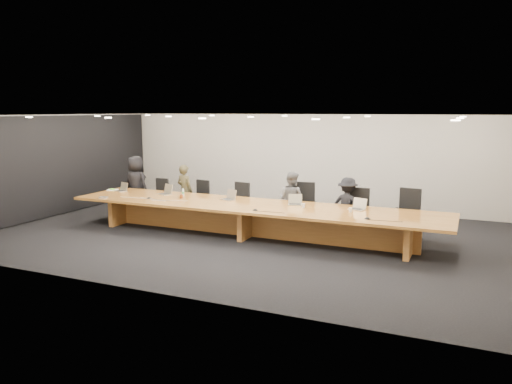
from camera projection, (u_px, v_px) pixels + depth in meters
ground at (251, 236)px, 11.73m from camera, size 12.00×12.00×0.00m
back_wall at (305, 161)px, 15.12m from camera, size 12.00×0.02×2.80m
left_wall_panel at (56, 167)px, 13.86m from camera, size 0.08×7.84×2.74m
conference_table at (251, 214)px, 11.64m from camera, size 9.00×1.80×0.75m
chair_far_left at (158, 196)px, 14.25m from camera, size 0.54×0.54×1.01m
chair_left at (198, 199)px, 13.72m from camera, size 0.61×0.61×1.03m
chair_mid_left at (238, 202)px, 13.07m from camera, size 0.61×0.61×1.06m
chair_mid_right at (303, 206)px, 12.36m from camera, size 0.66×0.66×1.17m
chair_right at (357, 211)px, 11.79m from camera, size 0.57×0.57×1.12m
chair_far_right at (407, 214)px, 11.38m from camera, size 0.68×0.68×1.17m
person_a at (136, 184)px, 14.26m from camera, size 0.86×0.62×1.64m
person_b at (185, 191)px, 13.67m from camera, size 0.60×0.46×1.46m
person_c at (291, 200)px, 12.42m from camera, size 0.80×0.69×1.42m
person_d at (347, 205)px, 11.91m from camera, size 0.95×0.67×1.34m
laptop_a at (120, 187)px, 13.48m from camera, size 0.37×0.32×0.25m
laptop_b at (164, 189)px, 12.97m from camera, size 0.42×0.38×0.27m
laptop_c at (228, 195)px, 12.17m from camera, size 0.41×0.36×0.26m
laptop_d at (295, 200)px, 11.53m from camera, size 0.37×0.31×0.25m
laptop_e at (357, 204)px, 10.97m from camera, size 0.39×0.34×0.26m
water_bottle at (183, 193)px, 12.69m from camera, size 0.08×0.08×0.19m
amber_mug at (181, 196)px, 12.41m from camera, size 0.09×0.09×0.10m
paper_cup_near at (304, 206)px, 11.23m from camera, size 0.09×0.09×0.09m
paper_cup_far at (350, 210)px, 10.74m from camera, size 0.09×0.09×0.10m
notepad at (112, 190)px, 13.68m from camera, size 0.34×0.31×0.02m
lime_gadget at (112, 189)px, 13.68m from camera, size 0.17×0.13×0.02m
av_box at (103, 197)px, 12.49m from camera, size 0.23×0.19×0.03m
mic_left at (149, 198)px, 12.39m from camera, size 0.16×0.16×0.03m
mic_center at (255, 210)px, 10.93m from camera, size 0.16×0.16×0.03m
mic_right at (367, 218)px, 10.07m from camera, size 0.14×0.14×0.03m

